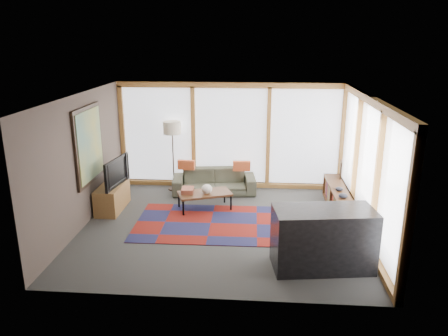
# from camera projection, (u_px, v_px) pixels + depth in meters

# --- Properties ---
(ground) EXTENTS (5.50, 5.50, 0.00)m
(ground) POSITION_uv_depth(u_px,v_px,m) (222.00, 227.00, 8.70)
(ground) COLOR #333230
(ground) RESTS_ON ground
(room_envelope) EXTENTS (5.52, 5.02, 2.62)m
(room_envelope) POSITION_uv_depth(u_px,v_px,m) (249.00, 145.00, 8.75)
(room_envelope) COLOR #473934
(room_envelope) RESTS_ON ground
(rug) EXTENTS (3.05, 1.98, 0.01)m
(rug) POSITION_uv_depth(u_px,v_px,m) (211.00, 223.00, 8.83)
(rug) COLOR maroon
(rug) RESTS_ON ground
(sofa) EXTENTS (2.05, 0.99, 0.58)m
(sofa) POSITION_uv_depth(u_px,v_px,m) (214.00, 181.00, 10.50)
(sofa) COLOR #3B3F2E
(sofa) RESTS_ON ground
(pillow_left) EXTENTS (0.41, 0.15, 0.22)m
(pillow_left) POSITION_uv_depth(u_px,v_px,m) (186.00, 165.00, 10.43)
(pillow_left) COLOR #B84B24
(pillow_left) RESTS_ON sofa
(pillow_right) EXTENTS (0.42, 0.15, 0.23)m
(pillow_right) POSITION_uv_depth(u_px,v_px,m) (242.00, 166.00, 10.33)
(pillow_right) COLOR #B84B24
(pillow_right) RESTS_ON sofa
(floor_lamp) EXTENTS (0.43, 0.43, 1.70)m
(floor_lamp) POSITION_uv_depth(u_px,v_px,m) (173.00, 156.00, 10.57)
(floor_lamp) COLOR black
(floor_lamp) RESTS_ON ground
(coffee_table) EXTENTS (1.26, 0.94, 0.38)m
(coffee_table) POSITION_uv_depth(u_px,v_px,m) (205.00, 201.00, 9.54)
(coffee_table) COLOR #381E11
(coffee_table) RESTS_ON ground
(book_stack) EXTENTS (0.27, 0.33, 0.11)m
(book_stack) POSITION_uv_depth(u_px,v_px,m) (188.00, 190.00, 9.47)
(book_stack) COLOR brown
(book_stack) RESTS_ON coffee_table
(vase) EXTENTS (0.27, 0.27, 0.20)m
(vase) POSITION_uv_depth(u_px,v_px,m) (207.00, 189.00, 9.40)
(vase) COLOR beige
(vase) RESTS_ON coffee_table
(bookshelf) EXTENTS (0.38, 2.07, 0.52)m
(bookshelf) POSITION_uv_depth(u_px,v_px,m) (338.00, 200.00, 9.41)
(bookshelf) COLOR #381E11
(bookshelf) RESTS_ON ground
(bowl_a) EXTENTS (0.19, 0.19, 0.09)m
(bowl_a) POSITION_uv_depth(u_px,v_px,m) (343.00, 196.00, 8.77)
(bowl_a) COLOR black
(bowl_a) RESTS_ON bookshelf
(bowl_b) EXTENTS (0.18, 0.18, 0.08)m
(bowl_b) POSITION_uv_depth(u_px,v_px,m) (339.00, 189.00, 9.18)
(bowl_b) COLOR black
(bowl_b) RESTS_ON bookshelf
(shelf_picture) EXTENTS (0.09, 0.30, 0.39)m
(shelf_picture) POSITION_uv_depth(u_px,v_px,m) (341.00, 169.00, 9.99)
(shelf_picture) COLOR black
(shelf_picture) RESTS_ON bookshelf
(tv_console) EXTENTS (0.47, 1.12, 0.56)m
(tv_console) POSITION_uv_depth(u_px,v_px,m) (112.00, 197.00, 9.50)
(tv_console) COLOR brown
(tv_console) RESTS_ON ground
(television) EXTENTS (0.29, 1.07, 0.61)m
(television) POSITION_uv_depth(u_px,v_px,m) (112.00, 172.00, 9.31)
(television) COLOR black
(television) RESTS_ON tv_console
(bar_counter) EXTENTS (1.68, 0.96, 1.01)m
(bar_counter) POSITION_uv_depth(u_px,v_px,m) (323.00, 239.00, 7.04)
(bar_counter) COLOR black
(bar_counter) RESTS_ON ground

